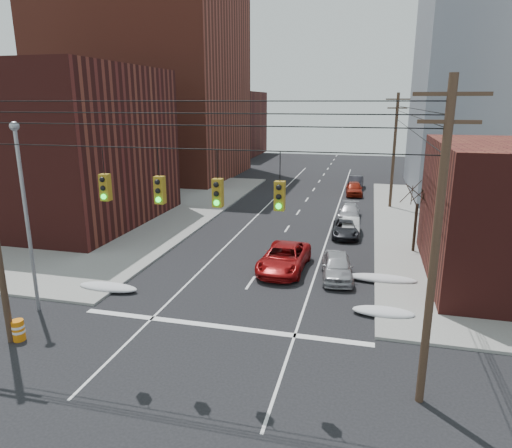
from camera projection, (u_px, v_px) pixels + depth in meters
The scene contains 26 objects.
ground at pixel (160, 417), 15.22m from camera, with size 160.00×160.00×0.00m, color black.
sidewalk_nw at pixel (33, 203), 46.80m from camera, with size 40.00×40.00×0.15m, color gray.
building_brick_tall at pixel (146, 65), 61.91m from camera, with size 24.00×20.00×30.00m, color maroon.
building_brick_near at pixel (33, 146), 39.28m from camera, with size 20.00×16.00×13.00m, color #481815.
building_brick_far at pixel (202, 124), 89.07m from camera, with size 22.00×18.00×12.00m, color #481815.
building_glass at pixel (489, 96), 72.36m from camera, with size 20.00×18.00×22.00m, color gray.
utility_pole_right at pixel (436, 244), 14.55m from camera, with size 2.20×0.28×11.00m.
utility_pole_far at pixel (394, 149), 43.60m from camera, with size 2.20×0.28×11.00m.
traffic_signals at pixel (188, 190), 16.12m from camera, with size 17.00×0.42×2.02m.
street_light at pixel (25, 203), 21.62m from camera, with size 0.44×0.44×9.32m.
bare_tree at pixel (415, 221), 31.13m from camera, with size 2.09×2.20×4.93m.
snow_nw at pixel (108, 287), 25.33m from camera, with size 3.50×1.08×0.42m, color silver.
snow_ne at pixel (383, 312), 22.35m from camera, with size 3.00×1.08×0.42m, color silver.
snow_east_far at pixel (382, 278), 26.56m from camera, with size 4.00×1.08×0.42m, color silver.
red_pickup at pixel (284, 258), 28.31m from camera, with size 2.62×5.68×1.58m, color maroon.
parked_car_a at pixel (337, 266), 26.99m from camera, with size 1.78×4.41×1.50m, color #ABAAAF.
parked_car_b at pixel (351, 226), 36.10m from camera, with size 1.33×3.82×1.26m, color silver.
parked_car_c at pixel (346, 229), 35.47m from camera, with size 2.02×4.39×1.22m, color black.
parked_car_d at pixel (349, 212), 40.94m from camera, with size 1.76×4.34×1.26m, color #A9A9AE.
parked_car_e at pixel (354, 188), 51.09m from camera, with size 1.79×4.45×1.52m, color maroon.
parked_car_f at pixel (355, 183), 54.95m from camera, with size 1.57×4.50×1.48m, color black.
lot_car_a at pixel (91, 224), 35.50m from camera, with size 1.67×4.79×1.58m, color silver.
lot_car_b at pixel (151, 196), 46.57m from camera, with size 2.36×5.12×1.42m, color #9D9EA2.
lot_car_c at pixel (69, 215), 39.06m from camera, with size 1.71×4.22×1.22m, color black.
lot_car_d at pixel (119, 193), 48.31m from camera, with size 1.65×4.09×1.39m, color silver.
construction_barrel at pixel (18, 330), 20.00m from camera, with size 0.71×0.71×0.95m.
Camera 1 is at (6.27, -11.86, 10.18)m, focal length 32.00 mm.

